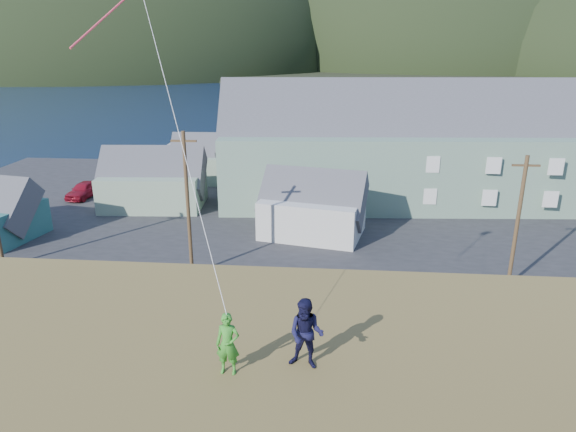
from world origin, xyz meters
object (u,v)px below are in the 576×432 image
object	(u,v)px
shed_palegreen_far	(216,160)
kite_flyer_green	(228,344)
shed_palegreen_near	(153,181)
shed_white	(313,206)
wharf	(257,152)
kite_flyer_navy	(306,334)
lodge	(433,147)

from	to	relation	value
shed_palegreen_far	kite_flyer_green	xyz separation A→B (m)	(10.32, -44.05, 5.50)
shed_palegreen_near	shed_white	bearing A→B (deg)	-26.45
shed_palegreen_near	wharf	bearing A→B (deg)	71.96
wharf	shed_palegreen_far	bearing A→B (deg)	-99.27
shed_palegreen_near	kite_flyer_navy	bearing A→B (deg)	-69.08
lodge	kite_flyer_green	size ratio (longest dim) A/B	26.14
wharf	shed_white	distance (m)	31.80
wharf	shed_palegreen_near	world-z (taller)	shed_palegreen_near
shed_white	kite_flyer_navy	world-z (taller)	kite_flyer_navy
wharf	shed_white	world-z (taller)	shed_white
shed_palegreen_near	shed_white	size ratio (longest dim) A/B	1.09
shed_palegreen_near	shed_palegreen_far	distance (m)	10.46
lodge	kite_flyer_navy	bearing A→B (deg)	-108.67
wharf	kite_flyer_green	size ratio (longest dim) A/B	16.86
lodge	shed_palegreen_far	world-z (taller)	lodge
lodge	shed_palegreen_near	distance (m)	26.24
shed_palegreen_far	kite_flyer_navy	size ratio (longest dim) A/B	5.46
shed_white	shed_palegreen_far	size ratio (longest dim) A/B	0.93
wharf	kite_flyer_green	world-z (taller)	kite_flyer_green
shed_white	kite_flyer_green	xyz separation A→B (m)	(-0.93, -28.12, 5.49)
shed_palegreen_near	kite_flyer_green	distance (m)	37.40
shed_white	kite_flyer_navy	size ratio (longest dim) A/B	5.08
lodge	kite_flyer_navy	size ratio (longest dim) A/B	22.71
shed_palegreen_far	shed_white	bearing A→B (deg)	-56.20
wharf	shed_palegreen_far	world-z (taller)	shed_palegreen_far
shed_palegreen_near	shed_palegreen_far	xyz separation A→B (m)	(3.67, 9.79, -0.11)
shed_white	wharf	bearing A→B (deg)	118.59
shed_palegreen_near	shed_white	xyz separation A→B (m)	(14.93, -6.14, -0.11)
shed_palegreen_near	kite_flyer_navy	distance (m)	37.76
shed_palegreen_far	kite_flyer_green	distance (m)	45.57
shed_palegreen_near	kite_flyer_green	xyz separation A→B (m)	(13.99, -34.26, 5.39)
wharf	lodge	world-z (taller)	lodge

